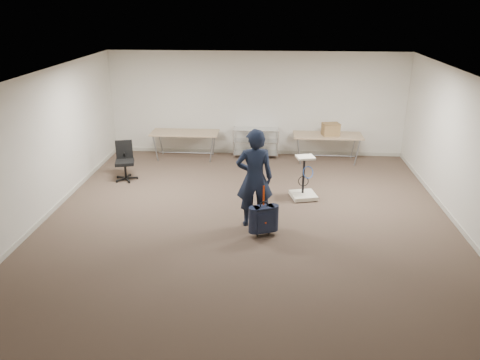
{
  "coord_description": "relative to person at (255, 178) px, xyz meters",
  "views": [
    {
      "loc": [
        0.41,
        -8.06,
        4.06
      ],
      "look_at": [
        -0.17,
        0.3,
        0.81
      ],
      "focal_mm": 35.0,
      "sensor_mm": 36.0,
      "label": 1
    }
  ],
  "objects": [
    {
      "name": "office_chair",
      "position": [
        -3.18,
        2.22,
        -0.67
      ],
      "size": [
        0.56,
        0.56,
        0.93
      ],
      "color": "black",
      "rests_on": "ground"
    },
    {
      "name": "ground",
      "position": [
        -0.12,
        -0.04,
        -0.95
      ],
      "size": [
        9.0,
        9.0,
        0.0
      ],
      "primitive_type": "plane",
      "color": "#49362C",
      "rests_on": "ground"
    },
    {
      "name": "folding_table_right",
      "position": [
        1.78,
        3.91,
        -0.27
      ],
      "size": [
        1.8,
        0.75,
        0.73
      ],
      "color": "#987F5D",
      "rests_on": "ground"
    },
    {
      "name": "folding_table_left",
      "position": [
        -2.02,
        3.91,
        -0.27
      ],
      "size": [
        1.8,
        0.75,
        0.73
      ],
      "color": "#987F5D",
      "rests_on": "ground"
    },
    {
      "name": "wire_shelf",
      "position": [
        -0.12,
        4.16,
        -0.51
      ],
      "size": [
        1.22,
        0.47,
        0.8
      ],
      "color": "silver",
      "rests_on": "ground"
    },
    {
      "name": "cardboard_box",
      "position": [
        1.84,
        3.87,
        -0.06
      ],
      "size": [
        0.48,
        0.4,
        0.32
      ],
      "primitive_type": "cube",
      "rotation": [
        0.0,
        0.0,
        0.2
      ],
      "color": "#986E47",
      "rests_on": "folding_table_right"
    },
    {
      "name": "suitcase",
      "position": [
        0.19,
        -0.44,
        -0.62
      ],
      "size": [
        0.41,
        0.32,
        0.98
      ],
      "color": "black",
      "rests_on": "ground"
    },
    {
      "name": "equipment_cart",
      "position": [
        1.02,
        1.35,
        -0.7
      ],
      "size": [
        0.63,
        0.63,
        0.96
      ],
      "color": "beige",
      "rests_on": "ground"
    },
    {
      "name": "room_shell",
      "position": [
        -0.12,
        1.34,
        -0.9
      ],
      "size": [
        8.0,
        9.0,
        9.0
      ],
      "color": "beige",
      "rests_on": "ground"
    },
    {
      "name": "person",
      "position": [
        0.0,
        0.0,
        0.0
      ],
      "size": [
        0.74,
        0.53,
        1.9
      ],
      "primitive_type": "imported",
      "rotation": [
        0.0,
        0.0,
        3.25
      ],
      "color": "black",
      "rests_on": "ground"
    }
  ]
}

